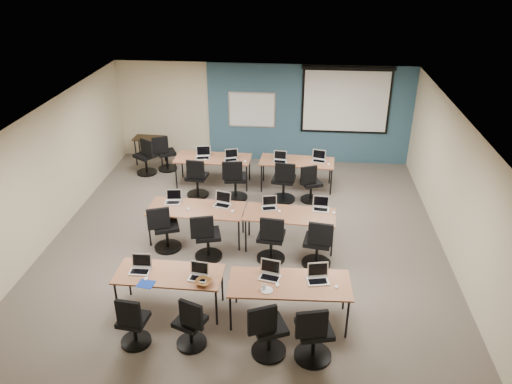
# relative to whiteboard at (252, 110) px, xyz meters

# --- Properties ---
(floor) EXTENTS (8.00, 9.00, 0.02)m
(floor) POSITION_rel_whiteboard_xyz_m (0.30, -4.43, -1.45)
(floor) COLOR #6B6354
(floor) RESTS_ON ground
(ceiling) EXTENTS (8.00, 9.00, 0.02)m
(ceiling) POSITION_rel_whiteboard_xyz_m (0.30, -4.43, 1.25)
(ceiling) COLOR white
(ceiling) RESTS_ON ground
(wall_back) EXTENTS (8.00, 0.04, 2.70)m
(wall_back) POSITION_rel_whiteboard_xyz_m (0.30, 0.07, -0.10)
(wall_back) COLOR beige
(wall_back) RESTS_ON ground
(wall_front) EXTENTS (8.00, 0.04, 2.70)m
(wall_front) POSITION_rel_whiteboard_xyz_m (0.30, -8.93, -0.10)
(wall_front) COLOR beige
(wall_front) RESTS_ON ground
(wall_left) EXTENTS (0.04, 9.00, 2.70)m
(wall_left) POSITION_rel_whiteboard_xyz_m (-3.70, -4.43, -0.10)
(wall_left) COLOR beige
(wall_left) RESTS_ON ground
(wall_right) EXTENTS (0.04, 9.00, 2.70)m
(wall_right) POSITION_rel_whiteboard_xyz_m (4.30, -4.43, -0.10)
(wall_right) COLOR beige
(wall_right) RESTS_ON ground
(blue_accent_panel) EXTENTS (5.50, 0.04, 2.70)m
(blue_accent_panel) POSITION_rel_whiteboard_xyz_m (1.55, 0.04, -0.10)
(blue_accent_panel) COLOR #3D5977
(blue_accent_panel) RESTS_ON wall_back
(whiteboard) EXTENTS (1.28, 0.03, 0.98)m
(whiteboard) POSITION_rel_whiteboard_xyz_m (0.00, 0.00, 0.00)
(whiteboard) COLOR silver
(whiteboard) RESTS_ON wall_back
(projector_screen) EXTENTS (2.40, 0.10, 1.82)m
(projector_screen) POSITION_rel_whiteboard_xyz_m (2.50, -0.02, 0.44)
(projector_screen) COLOR black
(projector_screen) RESTS_ON wall_back
(training_table_front_left) EXTENTS (1.75, 0.73, 0.73)m
(training_table_front_left) POSITION_rel_whiteboard_xyz_m (-0.70, -6.54, -0.77)
(training_table_front_left) COLOR brown
(training_table_front_left) RESTS_ON floor
(training_table_front_right) EXTENTS (1.93, 0.80, 0.73)m
(training_table_front_right) POSITION_rel_whiteboard_xyz_m (1.26, -6.61, -0.76)
(training_table_front_right) COLOR olive
(training_table_front_right) RESTS_ON floor
(training_table_mid_left) EXTENTS (1.93, 0.80, 0.73)m
(training_table_mid_left) POSITION_rel_whiteboard_xyz_m (-0.70, -4.32, -0.76)
(training_table_mid_left) COLOR olive
(training_table_mid_left) RESTS_ON floor
(training_table_mid_right) EXTENTS (1.81, 0.75, 0.73)m
(training_table_mid_right) POSITION_rel_whiteboard_xyz_m (1.19, -4.38, -0.76)
(training_table_mid_right) COLOR brown
(training_table_mid_right) RESTS_ON floor
(training_table_back_left) EXTENTS (1.88, 0.78, 0.73)m
(training_table_back_left) POSITION_rel_whiteboard_xyz_m (-0.81, -1.71, -0.76)
(training_table_back_left) COLOR olive
(training_table_back_left) RESTS_ON floor
(training_table_back_right) EXTENTS (1.81, 0.75, 0.73)m
(training_table_back_right) POSITION_rel_whiteboard_xyz_m (1.28, -1.71, -0.76)
(training_table_back_right) COLOR brown
(training_table_back_right) RESTS_ON floor
(laptop_0) EXTENTS (0.33, 0.28, 0.25)m
(laptop_0) POSITION_rel_whiteboard_xyz_m (-1.19, -6.49, -0.66)
(laptop_0) COLOR #A8A8B5
(laptop_0) RESTS_ON training_table_front_left
(mouse_0) EXTENTS (0.09, 0.11, 0.04)m
(mouse_0) POSITION_rel_whiteboard_xyz_m (-1.03, -6.73, -0.71)
(mouse_0) COLOR white
(mouse_0) RESTS_ON training_table_front_left
(task_chair_0) EXTENTS (0.47, 0.47, 0.95)m
(task_chair_0) POSITION_rel_whiteboard_xyz_m (-1.06, -7.41, -1.06)
(task_chair_0) COLOR black
(task_chair_0) RESTS_ON floor
(laptop_1) EXTENTS (0.30, 0.26, 0.23)m
(laptop_1) POSITION_rel_whiteboard_xyz_m (-0.20, -6.59, -0.66)
(laptop_1) COLOR #B6B6BF
(laptop_1) RESTS_ON training_table_front_left
(mouse_1) EXTENTS (0.07, 0.10, 0.03)m
(mouse_1) POSITION_rel_whiteboard_xyz_m (-0.09, -6.65, -0.71)
(mouse_1) COLOR white
(mouse_1) RESTS_ON training_table_front_left
(task_chair_1) EXTENTS (0.49, 0.47, 0.95)m
(task_chair_1) POSITION_rel_whiteboard_xyz_m (-0.19, -7.37, -1.06)
(task_chair_1) COLOR black
(task_chair_1) RESTS_ON floor
(laptop_2) EXTENTS (0.33, 0.28, 0.25)m
(laptop_2) POSITION_rel_whiteboard_xyz_m (0.93, -6.46, -0.66)
(laptop_2) COLOR silver
(laptop_2) RESTS_ON training_table_front_right
(mouse_2) EXTENTS (0.09, 0.12, 0.04)m
(mouse_2) POSITION_rel_whiteboard_xyz_m (1.07, -6.70, -0.71)
(mouse_2) COLOR white
(mouse_2) RESTS_ON training_table_front_right
(task_chair_2) EXTENTS (0.56, 0.53, 1.01)m
(task_chair_2) POSITION_rel_whiteboard_xyz_m (0.96, -7.43, -1.03)
(task_chair_2) COLOR black
(task_chair_2) RESTS_ON floor
(laptop_3) EXTENTS (0.34, 0.29, 0.26)m
(laptop_3) POSITION_rel_whiteboard_xyz_m (1.70, -6.49, -0.66)
(laptop_3) COLOR #B5B5BB
(laptop_3) RESTS_ON training_table_front_right
(mouse_3) EXTENTS (0.07, 0.09, 0.03)m
(mouse_3) POSITION_rel_whiteboard_xyz_m (1.99, -6.66, -0.71)
(mouse_3) COLOR white
(mouse_3) RESTS_ON training_table_front_right
(task_chair_3) EXTENTS (0.56, 0.56, 1.04)m
(task_chair_3) POSITION_rel_whiteboard_xyz_m (1.63, -7.46, -1.02)
(task_chair_3) COLOR black
(task_chair_3) RESTS_ON floor
(laptop_4) EXTENTS (0.32, 0.27, 0.24)m
(laptop_4) POSITION_rel_whiteboard_xyz_m (-1.22, -4.10, -0.66)
(laptop_4) COLOR #BABABE
(laptop_4) RESTS_ON training_table_mid_left
(mouse_4) EXTENTS (0.09, 0.11, 0.04)m
(mouse_4) POSITION_rel_whiteboard_xyz_m (-0.85, -4.39, -0.71)
(mouse_4) COLOR white
(mouse_4) RESTS_ON training_table_mid_left
(task_chair_4) EXTENTS (0.56, 0.54, 1.02)m
(task_chair_4) POSITION_rel_whiteboard_xyz_m (-1.26, -4.77, -1.03)
(task_chair_4) COLOR black
(task_chair_4) RESTS_ON floor
(laptop_5) EXTENTS (0.34, 0.29, 0.25)m
(laptop_5) POSITION_rel_whiteboard_xyz_m (-0.19, -4.13, -0.66)
(laptop_5) COLOR #A6A6A8
(laptop_5) RESTS_ON training_table_mid_left
(mouse_5) EXTENTS (0.08, 0.11, 0.04)m
(mouse_5) POSITION_rel_whiteboard_xyz_m (0.05, -4.40, -0.71)
(mouse_5) COLOR white
(mouse_5) RESTS_ON training_table_mid_left
(task_chair_5) EXTENTS (0.54, 0.54, 1.02)m
(task_chair_5) POSITION_rel_whiteboard_xyz_m (-0.38, -5.01, -1.03)
(task_chair_5) COLOR black
(task_chair_5) RESTS_ON floor
(laptop_6) EXTENTS (0.30, 0.26, 0.23)m
(laptop_6) POSITION_rel_whiteboard_xyz_m (0.77, -4.17, -0.66)
(laptop_6) COLOR silver
(laptop_6) RESTS_ON training_table_mid_right
(mouse_6) EXTENTS (0.08, 0.11, 0.04)m
(mouse_6) POSITION_rel_whiteboard_xyz_m (0.98, -4.30, -0.71)
(mouse_6) COLOR white
(mouse_6) RESTS_ON training_table_mid_right
(task_chair_6) EXTENTS (0.55, 0.55, 1.03)m
(task_chair_6) POSITION_rel_whiteboard_xyz_m (0.86, -4.97, -1.02)
(task_chair_6) COLOR black
(task_chair_6) RESTS_ON floor
(laptop_7) EXTENTS (0.32, 0.27, 0.24)m
(laptop_7) POSITION_rel_whiteboard_xyz_m (1.80, -4.12, -0.66)
(laptop_7) COLOR #BABAC4
(laptop_7) RESTS_ON training_table_mid_right
(mouse_7) EXTENTS (0.07, 0.11, 0.04)m
(mouse_7) POSITION_rel_whiteboard_xyz_m (2.06, -4.28, -0.71)
(mouse_7) COLOR white
(mouse_7) RESTS_ON training_table_mid_right
(task_chair_7) EXTENTS (0.56, 0.56, 1.03)m
(task_chair_7) POSITION_rel_whiteboard_xyz_m (1.74, -5.06, -1.02)
(task_chair_7) COLOR black
(task_chair_7) RESTS_ON floor
(laptop_8) EXTENTS (0.36, 0.31, 0.27)m
(laptop_8) POSITION_rel_whiteboard_xyz_m (-1.05, -1.72, -0.65)
(laptop_8) COLOR #BBBBC5
(laptop_8) RESTS_ON training_table_back_left
(mouse_8) EXTENTS (0.07, 0.10, 0.03)m
(mouse_8) POSITION_rel_whiteboard_xyz_m (-0.98, -1.86, -0.71)
(mouse_8) COLOR white
(mouse_8) RESTS_ON training_table_back_left
(task_chair_8) EXTENTS (0.53, 0.53, 1.01)m
(task_chair_8) POSITION_rel_whiteboard_xyz_m (-1.09, -2.41, -1.03)
(task_chair_8) COLOR black
(task_chair_8) RESTS_ON floor
(laptop_9) EXTENTS (0.32, 0.28, 0.25)m
(laptop_9) POSITION_rel_whiteboard_xyz_m (-0.34, -1.78, -0.66)
(laptop_9) COLOR #A5A6AD
(laptop_9) RESTS_ON training_table_back_left
(mouse_9) EXTENTS (0.07, 0.11, 0.04)m
(mouse_9) POSITION_rel_whiteboard_xyz_m (0.02, -1.88, -0.71)
(mouse_9) COLOR white
(mouse_9) RESTS_ON training_table_back_left
(task_chair_9) EXTENTS (0.58, 0.58, 1.05)m
(task_chair_9) POSITION_rel_whiteboard_xyz_m (-0.16, -2.48, -1.01)
(task_chair_9) COLOR black
(task_chair_9) RESTS_ON floor
(laptop_10) EXTENTS (0.32, 0.27, 0.24)m
(laptop_10) POSITION_rel_whiteboard_xyz_m (0.87, -1.77, -0.66)
(laptop_10) COLOR silver
(laptop_10) RESTS_ON training_table_back_right
(mouse_10) EXTENTS (0.09, 0.11, 0.04)m
(mouse_10) POSITION_rel_whiteboard_xyz_m (1.04, -1.94, -0.71)
(mouse_10) COLOR white
(mouse_10) RESTS_ON training_table_back_right
(task_chair_10) EXTENTS (0.57, 0.57, 1.05)m
(task_chair_10) POSITION_rel_whiteboard_xyz_m (1.00, -2.46, -1.01)
(task_chair_10) COLOR black
(task_chair_10) RESTS_ON floor
(laptop_11) EXTENTS (0.33, 0.28, 0.25)m
(laptop_11) POSITION_rel_whiteboard_xyz_m (1.82, -1.65, -0.66)
(laptop_11) COLOR #B3B3B4
(laptop_11) RESTS_ON training_table_back_right
(mouse_11) EXTENTS (0.09, 0.11, 0.03)m
(mouse_11) POSITION_rel_whiteboard_xyz_m (2.05, -1.88, -0.71)
(mouse_11) COLOR white
(mouse_11) RESTS_ON training_table_back_right
(task_chair_11) EXTENTS (0.51, 0.48, 0.96)m
(task_chair_11) POSITION_rel_whiteboard_xyz_m (1.62, -2.42, -1.05)
(task_chair_11) COLOR black
(task_chair_11) RESTS_ON floor
(blue_mousepad) EXTENTS (0.29, 0.26, 0.01)m
(blue_mousepad) POSITION_rel_whiteboard_xyz_m (-0.99, -6.85, -0.72)
(blue_mousepad) COLOR navy
(blue_mousepad) RESTS_ON training_table_front_left
(snack_bowl) EXTENTS (0.38, 0.38, 0.07)m
(snack_bowl) POSITION_rel_whiteboard_xyz_m (-0.09, -6.76, -0.68)
(snack_bowl) COLOR brown
(snack_bowl) RESTS_ON training_table_front_left
(snack_plate) EXTENTS (0.24, 0.24, 0.01)m
(snack_plate) POSITION_rel_whiteboard_xyz_m (0.91, -6.83, -0.71)
(snack_plate) COLOR white
(snack_plate) RESTS_ON training_table_front_right
(coffee_cup) EXTENTS (0.08, 0.08, 0.06)m
(coffee_cup) POSITION_rel_whiteboard_xyz_m (0.87, -6.81, -0.68)
(coffee_cup) COLOR silver
(coffee_cup) RESTS_ON snack_plate
(utility_table) EXTENTS (0.83, 0.46, 0.75)m
(utility_table) POSITION_rel_whiteboard_xyz_m (-2.77, -0.52, -0.81)
(utility_table) COLOR black
(utility_table) RESTS_ON floor
(spare_chair_a) EXTENTS (0.55, 0.51, 0.99)m
(spare_chair_a) POSITION_rel_whiteboard_xyz_m (-2.23, -0.96, -1.04)
(spare_chair_a) COLOR black
(spare_chair_a) RESTS_ON floor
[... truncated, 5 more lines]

